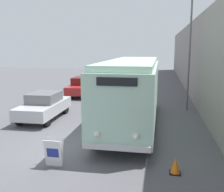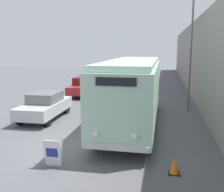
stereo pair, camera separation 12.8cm
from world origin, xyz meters
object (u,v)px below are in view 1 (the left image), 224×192
object	(u,v)px
traffic_cone	(175,166)
streetlamp	(190,35)
vintage_bus	(132,89)
parked_car_mid	(83,86)
parked_car_near	(44,106)
sign_board	(54,153)

from	to	relation	value
traffic_cone	streetlamp	bearing A→B (deg)	82.60
vintage_bus	parked_car_mid	world-z (taller)	vintage_bus
streetlamp	parked_car_near	size ratio (longest dim) A/B	1.78
parked_car_mid	traffic_cone	size ratio (longest dim) A/B	8.34
vintage_bus	parked_car_mid	xyz separation A→B (m)	(-4.93, 7.82, -1.11)
vintage_bus	parked_car_near	world-z (taller)	vintage_bus
sign_board	traffic_cone	size ratio (longest dim) A/B	1.77
vintage_bus	streetlamp	bearing A→B (deg)	51.86
parked_car_near	streetlamp	bearing A→B (deg)	23.80
vintage_bus	traffic_cone	distance (m)	5.72
sign_board	traffic_cone	distance (m)	4.02
sign_board	vintage_bus	bearing A→B (deg)	68.71
sign_board	parked_car_near	distance (m)	6.30
parked_car_near	traffic_cone	bearing A→B (deg)	-38.73
vintage_bus	parked_car_near	bearing A→B (deg)	176.69
sign_board	parked_car_mid	size ratio (longest dim) A/B	0.21
sign_board	parked_car_near	bearing A→B (deg)	117.61
vintage_bus	traffic_cone	xyz separation A→B (m)	(1.95, -5.12, -1.62)
traffic_cone	parked_car_near	bearing A→B (deg)	142.04
sign_board	parked_car_near	size ratio (longest dim) A/B	0.23
parked_car_near	traffic_cone	size ratio (longest dim) A/B	7.83
sign_board	streetlamp	bearing A→B (deg)	60.75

